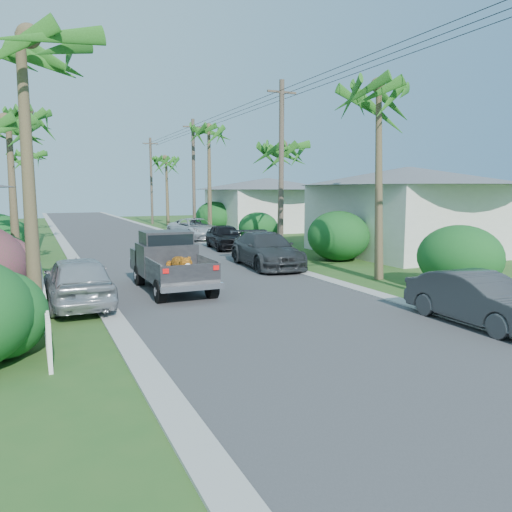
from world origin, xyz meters
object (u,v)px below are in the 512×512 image
pickup_truck (169,261)px  palm_l_a (20,38)px  utility_pole_b (281,169)px  palm_r_d (166,158)px  palm_l_d (23,153)px  utility_pole_d (151,180)px  parked_car_rn (479,299)px  parked_car_rm (266,250)px  parked_car_ln (78,281)px  palm_l_b (8,122)px  parked_car_rf (225,237)px  palm_r_b (281,146)px  palm_l_c (29,113)px  house_right_near (407,214)px  palm_r_c (209,128)px  parked_car_rd (196,229)px  house_right_far (268,206)px  utility_pole_c (194,177)px  palm_r_a (382,87)px

pickup_truck → palm_l_a: (-4.41, -4.36, 5.92)m
utility_pole_b → palm_r_d: bearing=88.1°
palm_l_d → utility_pole_b: bearing=-60.0°
palm_l_d → utility_pole_d: (12.10, 9.00, -1.84)m
parked_car_rn → parked_car_rm: (-0.74, 11.32, 0.11)m
parked_car_ln → palm_r_d: 36.57m
palm_l_b → palm_r_d: 31.00m
parked_car_rf → palm_r_b: palm_r_b is taller
parked_car_rf → utility_pole_d: bearing=93.9°
palm_l_c → palm_l_b: bearing=-94.6°
palm_l_a → house_right_near: palm_l_a is taller
parked_car_rn → palm_r_c: size_ratio=0.44×
palm_r_b → house_right_near: palm_r_b is taller
parked_car_rd → palm_r_c: (1.61, 1.53, 7.35)m
parked_car_rf → parked_car_rd: size_ratio=0.80×
palm_r_b → utility_pole_b: 2.61m
palm_l_b → house_right_near: palm_l_b is taller
utility_pole_d → pickup_truck: bearing=-101.7°
palm_l_c → parked_car_ln: bearing=-86.5°
palm_r_d → utility_pole_b: utility_pole_b is taller
parked_car_rn → palm_l_c: 26.03m
palm_r_b → house_right_far: bearing=66.9°
palm_r_d → utility_pole_c: size_ratio=0.89×
palm_r_d → house_right_far: palm_r_d is taller
palm_r_b → palm_r_c: palm_r_c is taller
pickup_truck → parked_car_rf: bearing=59.8°
palm_r_a → house_right_near: (6.70, 6.00, -5.20)m
parked_car_rf → parked_car_ln: bearing=-121.0°
parked_car_rd → palm_l_a: palm_l_a is taller
parked_car_rn → palm_l_c: size_ratio=0.45×
parked_car_ln → house_right_far: size_ratio=0.51×
pickup_truck → utility_pole_b: utility_pole_b is taller
parked_car_rd → utility_pole_c: bearing=66.2°
palm_r_d → parked_car_ln: bearing=-108.6°
palm_r_a → house_right_far: size_ratio=0.97×
pickup_truck → palm_l_b: bearing=137.2°
parked_car_rm → utility_pole_c: (2.00, 17.45, 3.81)m
palm_r_b → house_right_near: size_ratio=0.80×
pickup_truck → parked_car_rd: pickup_truck is taller
palm_l_a → house_right_near: bearing=25.1°
pickup_truck → palm_l_b: palm_l_b is taller
palm_r_d → parked_car_rn: bearing=-93.0°
parked_car_rd → parked_car_ln: parked_car_ln is taller
pickup_truck → parked_car_rf: (6.20, 10.65, -0.27)m
parked_car_ln → parked_car_rd: bearing=-118.6°
palm_l_c → utility_pole_c: size_ratio=1.02×
palm_l_c → house_right_near: palm_l_c is taller
palm_l_c → house_right_near: size_ratio=1.02×
parked_car_ln → palm_l_c: (-1.00, 16.20, 7.13)m
palm_l_c → palm_l_a: bearing=-90.6°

